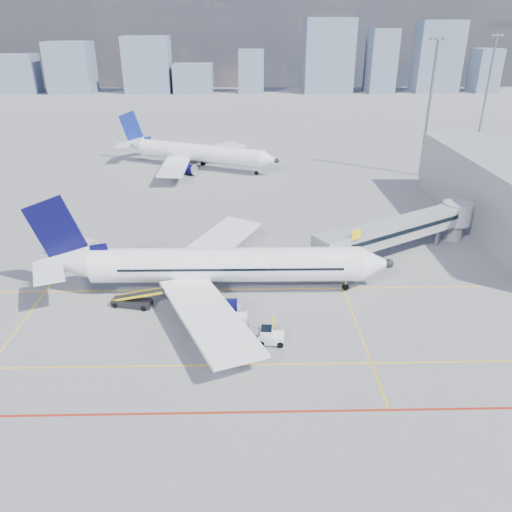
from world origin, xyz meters
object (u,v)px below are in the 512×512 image
(belt_loader, at_px, (133,301))
(cargo_dolly, at_px, (232,322))
(main_aircraft, at_px, (212,265))
(ramp_worker, at_px, (274,325))
(baggage_tug, at_px, (270,336))
(second_aircraft, at_px, (194,153))

(belt_loader, bearing_deg, cargo_dolly, -12.18)
(main_aircraft, distance_m, cargo_dolly, 8.88)
(belt_loader, distance_m, ramp_worker, 15.77)
(cargo_dolly, xyz_separation_m, belt_loader, (-10.69, 5.01, -0.34))
(belt_loader, bearing_deg, main_aircraft, 34.24)
(cargo_dolly, distance_m, belt_loader, 11.81)
(baggage_tug, relative_size, ramp_worker, 1.38)
(ramp_worker, bearing_deg, belt_loader, 84.24)
(main_aircraft, xyz_separation_m, baggage_tug, (6.01, -10.43, -2.40))
(baggage_tug, distance_m, cargo_dolly, 4.23)
(cargo_dolly, bearing_deg, belt_loader, 155.77)
(cargo_dolly, bearing_deg, second_aircraft, 99.24)
(main_aircraft, height_order, belt_loader, main_aircraft)
(baggage_tug, bearing_deg, cargo_dolly, 154.61)
(main_aircraft, xyz_separation_m, cargo_dolly, (2.40, -8.25, -2.24))
(main_aircraft, relative_size, ramp_worker, 21.35)
(main_aircraft, height_order, ramp_worker, main_aircraft)
(main_aircraft, bearing_deg, belt_loader, -158.33)
(second_aircraft, bearing_deg, baggage_tug, -54.46)
(cargo_dolly, bearing_deg, main_aircraft, 107.08)
(second_aircraft, height_order, baggage_tug, second_aircraft)
(second_aircraft, xyz_separation_m, baggage_tug, (12.78, -64.46, -2.41))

